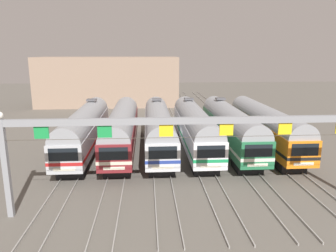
# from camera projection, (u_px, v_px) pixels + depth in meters

# --- Properties ---
(ground_plane) EXTENTS (160.00, 160.00, 0.00)m
(ground_plane) POSITION_uv_depth(u_px,v_px,m) (176.00, 151.00, 34.86)
(ground_plane) COLOR #5B564F
(track_bed) EXTENTS (21.00, 70.00, 0.15)m
(track_bed) POSITION_uv_depth(u_px,v_px,m) (167.00, 118.00, 51.37)
(track_bed) COLOR gray
(track_bed) RESTS_ON ground
(commuter_train_stainless) EXTENTS (2.88, 18.06, 5.05)m
(commuter_train_stainless) POSITION_uv_depth(u_px,v_px,m) (85.00, 128.00, 33.62)
(commuter_train_stainless) COLOR #B2B5BA
(commuter_train_stainless) RESTS_ON ground
(commuter_train_maroon) EXTENTS (2.88, 18.06, 4.77)m
(commuter_train_maroon) POSITION_uv_depth(u_px,v_px,m) (122.00, 128.00, 33.87)
(commuter_train_maroon) COLOR maroon
(commuter_train_maroon) RESTS_ON ground
(commuter_train_silver) EXTENTS (2.88, 18.06, 5.05)m
(commuter_train_silver) POSITION_uv_depth(u_px,v_px,m) (159.00, 127.00, 34.13)
(commuter_train_silver) COLOR silver
(commuter_train_silver) RESTS_ON ground
(commuter_train_white) EXTENTS (2.88, 18.06, 5.05)m
(commuter_train_white) POSITION_uv_depth(u_px,v_px,m) (195.00, 126.00, 34.38)
(commuter_train_white) COLOR white
(commuter_train_white) RESTS_ON ground
(commuter_train_green) EXTENTS (2.88, 18.06, 5.05)m
(commuter_train_green) POSITION_uv_depth(u_px,v_px,m) (230.00, 126.00, 34.64)
(commuter_train_green) COLOR #236B42
(commuter_train_green) RESTS_ON ground
(commuter_train_orange) EXTENTS (2.88, 18.06, 4.77)m
(commuter_train_orange) POSITION_uv_depth(u_px,v_px,m) (265.00, 125.00, 34.89)
(commuter_train_orange) COLOR orange
(commuter_train_orange) RESTS_ON ground
(catenary_gantry) EXTENTS (24.74, 0.44, 6.97)m
(catenary_gantry) POSITION_uv_depth(u_px,v_px,m) (196.00, 134.00, 20.54)
(catenary_gantry) COLOR gray
(catenary_gantry) RESTS_ON ground
(maintenance_building) EXTENTS (27.53, 10.00, 9.59)m
(maintenance_building) POSITION_uv_depth(u_px,v_px,m) (109.00, 81.00, 64.33)
(maintenance_building) COLOR gray
(maintenance_building) RESTS_ON ground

